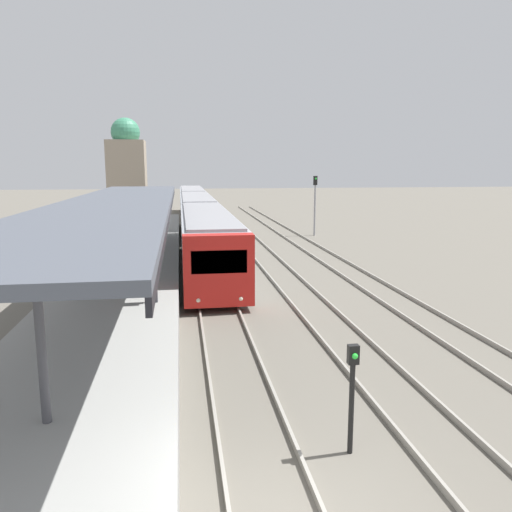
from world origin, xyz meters
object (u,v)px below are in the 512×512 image
object	(u,v)px
signal_mast_far	(315,198)
person_on_platform	(151,273)
signal_post_near	(352,388)
train_near	(197,213)

from	to	relation	value
signal_mast_far	person_on_platform	bearing A→B (deg)	-117.30
signal_post_near	signal_mast_far	world-z (taller)	signal_mast_far
signal_post_near	signal_mast_far	xyz separation A→B (m)	(7.34, 29.52, 1.64)
person_on_platform	signal_post_near	distance (m)	8.57
person_on_platform	signal_mast_far	distance (m)	24.74
train_near	signal_mast_far	distance (m)	9.55
signal_post_near	train_near	bearing A→B (deg)	93.02
person_on_platform	signal_mast_far	bearing A→B (deg)	62.70
train_near	signal_post_near	xyz separation A→B (m)	(1.71, -32.29, -0.38)
train_near	person_on_platform	bearing A→B (deg)	-95.28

